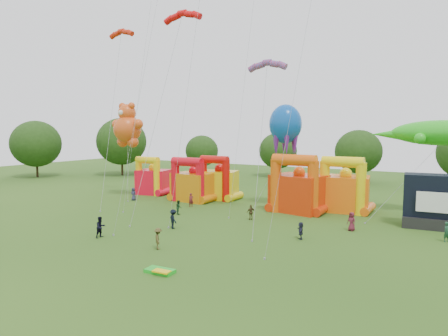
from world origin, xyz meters
The scene contains 23 objects.
ground centered at (0.00, 0.00, 0.00)m, with size 160.00×160.00×0.00m, color #284D15.
tree_ring centered at (-1.19, 0.62, 6.26)m, with size 124.38×126.49×12.07m.
bouncy_castle_0 centered at (-15.69, 27.73, 2.18)m, with size 5.18×4.52×5.69m.
bouncy_castle_1 centered at (-7.23, 26.14, 2.27)m, with size 5.54×4.60×5.99m.
bouncy_castle_2 centered at (-4.83, 28.98, 2.34)m, with size 5.43×4.75×6.13m.
bouncy_castle_3 centered at (7.62, 26.45, 2.59)m, with size 6.46×5.54×6.86m.
bouncy_castle_4 centered at (12.29, 29.47, 2.49)m, with size 5.91×5.02×6.58m.
teddy_bear_kite centered at (-16.43, 23.43, 7.08)m, with size 5.73×5.24×13.56m.
gecko_kite centered at (19.53, 29.51, 5.24)m, with size 13.97×11.10×10.86m.
octopus_kite centered at (4.50, 27.62, 6.97)m, with size 4.56×6.12×12.84m.
parafoil_kites centered at (-6.87, 18.15, 10.68)m, with size 28.32×13.51×24.22m.
diamond_kites centered at (0.59, 16.47, 17.16)m, with size 23.95×18.18×42.58m.
folded_kite_bundle centered at (6.73, 2.48, 0.14)m, with size 2.07×1.23×0.31m.
spectator_0 centered at (-14.29, 22.15, 0.88)m, with size 0.86×0.56×1.75m, color #2B2F48.
spectator_1 centered at (-4.84, 22.39, 0.87)m, with size 0.63×0.41×1.73m, color maroon.
spectator_2 centered at (-3.55, 18.15, 0.81)m, with size 0.79×0.61×1.62m, color #16381C.
spectator_3 centered at (0.02, 12.55, 0.96)m, with size 1.24×0.71×1.91m, color black.
spectator_4 centered at (4.81, 19.86, 0.81)m, with size 0.95×0.40×1.62m, color #42341A.
spectator_5 centered at (12.03, 15.28, 0.77)m, with size 1.43×0.46×1.54m, color #222238.
spectator_6 centered at (15.18, 20.58, 0.91)m, with size 0.89×0.58×1.81m, color maroon.
spectator_7 centered at (23.14, 20.94, 0.87)m, with size 0.64×0.42×1.74m, color #1A432B.
spectator_8 centered at (-3.57, 6.66, 0.95)m, with size 0.93×0.72×1.91m, color black.
spectator_9 centered at (3.14, 6.58, 0.87)m, with size 1.13×0.65×1.75m, color #483F1C.
Camera 1 is at (23.78, -17.78, 9.66)m, focal length 32.00 mm.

